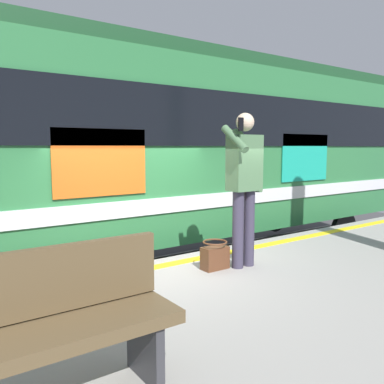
% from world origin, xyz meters
% --- Properties ---
extents(ground_plane, '(24.24, 24.24, 0.00)m').
position_xyz_m(ground_plane, '(0.00, 0.00, 0.00)').
color(ground_plane, '#3D3D3F').
extents(platform, '(12.06, 4.11, 1.04)m').
position_xyz_m(platform, '(0.00, 2.06, 0.52)').
color(platform, gray).
rests_on(platform, ground).
extents(safety_line, '(11.82, 0.16, 0.01)m').
position_xyz_m(safety_line, '(0.00, 0.30, 1.05)').
color(safety_line, yellow).
rests_on(safety_line, platform).
extents(track_rail_near, '(15.67, 0.08, 0.16)m').
position_xyz_m(track_rail_near, '(0.00, -1.36, 0.08)').
color(track_rail_near, slate).
rests_on(track_rail_near, ground).
extents(track_rail_far, '(15.67, 0.08, 0.16)m').
position_xyz_m(track_rail_far, '(0.00, -2.80, 0.08)').
color(track_rail_far, slate).
rests_on(track_rail_far, ground).
extents(train_carriage, '(12.25, 2.74, 4.05)m').
position_xyz_m(train_carriage, '(-1.69, -2.08, 2.56)').
color(train_carriage, '#2D723F').
rests_on(train_carriage, ground).
extents(passenger, '(0.57, 0.55, 1.88)m').
position_xyz_m(passenger, '(-0.72, 0.89, 2.16)').
color(passenger, '#383347').
rests_on(passenger, platform).
extents(handbag, '(0.33, 0.30, 0.35)m').
position_xyz_m(handbag, '(-0.36, 0.77, 1.20)').
color(handbag, '#59331E').
rests_on(handbag, platform).
extents(bench, '(1.66, 0.44, 0.90)m').
position_xyz_m(bench, '(2.10, 2.25, 1.54)').
color(bench, brown).
rests_on(bench, platform).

